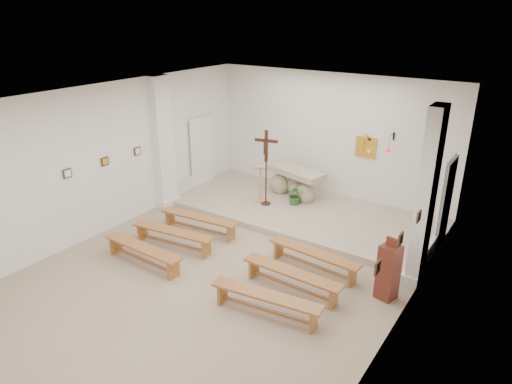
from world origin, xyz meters
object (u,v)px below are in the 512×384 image
Objects in this scene: lectern at (260,183)px; bench_right_third at (266,299)px; crucifix_stand at (266,162)px; bench_right_front at (314,256)px; bench_left_front at (199,220)px; bench_left_second at (173,235)px; donation_pedestal at (388,272)px; altar at (295,184)px; bench_right_second at (292,276)px; bench_left_third at (143,251)px.

lectern is 4.86m from bench_right_third.
crucifix_stand is 3.38m from bench_right_front.
bench_left_second is (0.00, -0.90, 0.00)m from bench_left_front.
bench_right_third is (-1.57, -1.70, -0.23)m from donation_pedestal.
altar is 0.88× the size of crucifix_stand.
lectern reaches higher than altar.
altar is 1.43× the size of donation_pedestal.
bench_right_second and bench_right_third have the same top height.
lectern is at bearing 117.38° from bench_right_third.
altar is at bearing 119.94° from bench_right_second.
donation_pedestal is (4.06, -2.16, -0.77)m from crucifix_stand.
altar reaches higher than bench_left_third.
bench_left_second is at bearing -113.72° from crucifix_stand.
lectern reaches higher than bench_left_front.
lectern is 0.50× the size of bench_right_second.
bench_left_second is (-3.07, -0.90, 0.00)m from bench_right_front.
bench_right_front is 3.56m from bench_left_third.
altar is at bearing 80.68° from bench_left_third.
bench_right_front is 1.01× the size of bench_left_third.
bench_left_second is at bearing -178.69° from bench_right_second.
lectern reaches higher than bench_right_third.
bench_left_third is (0.00, -1.81, 0.00)m from bench_left_front.
bench_left_front is (-0.92, -3.02, -0.16)m from altar.
altar is at bearing 106.63° from bench_right_third.
altar is 1.73× the size of lectern.
donation_pedestal is 4.94m from bench_left_third.
crucifix_stand is 4.71m from bench_right_third.
bench_right_second is 3.20m from bench_left_third.
lectern is (-0.62, -0.84, 0.18)m from altar.
bench_left_front is 3.07m from bench_right_front.
bench_right_front is 3.20m from bench_left_second.
lectern is at bearing 146.01° from bench_right_front.
altar is at bearing 153.88° from donation_pedestal.
altar is 3.71m from bench_right_front.
altar is at bearing 39.66° from lectern.
bench_right_second is 1.00× the size of bench_left_third.
donation_pedestal is at bearing 0.62° from bench_right_front.
bench_left_second is 1.01× the size of bench_right_second.
bench_right_second is 0.90m from bench_right_third.
altar is at bearing 129.67° from bench_right_front.
crucifix_stand is 4.03m from bench_left_third.
donation_pedestal is 0.61× the size of bench_right_front.
crucifix_stand is 0.99× the size of bench_right_front.
lectern is 2.23m from bench_left_front.
donation_pedestal is at bearing -7.25° from bench_left_front.
lectern is 0.83× the size of donation_pedestal.
crucifix_stand is at bearing -95.89° from altar.
crucifix_stand is at bearing 166.00° from donation_pedestal.
bench_left_front is at bearing 91.50° from bench_left_third.
crucifix_stand is 0.98× the size of bench_left_second.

